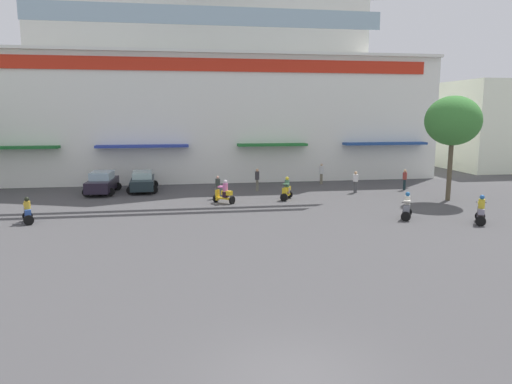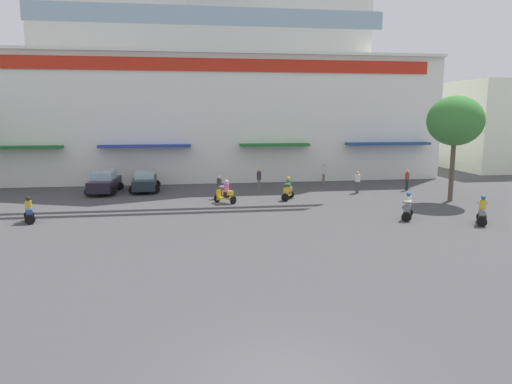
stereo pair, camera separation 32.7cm
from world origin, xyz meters
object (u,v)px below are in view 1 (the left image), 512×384
Objects in this scene: pedestrian_0 at (405,178)px; pedestrian_2 at (218,186)px; pedestrian_1 at (321,172)px; pedestrian_4 at (356,181)px; plaza_tree_1 at (453,121)px; scooter_rider_3 at (224,194)px; parked_car_1 at (143,181)px; pedestrian_3 at (257,178)px; scooter_rider_1 at (481,212)px; scooter_rider_0 at (287,190)px; scooter_rider_2 at (28,212)px; parked_car_0 at (102,183)px; scooter_rider_4 at (407,208)px.

pedestrian_2 is (-14.35, -1.29, -0.02)m from pedestrian_0.
pedestrian_4 is at bearing -75.30° from pedestrian_1.
scooter_rider_3 is at bearing 174.70° from plaza_tree_1.
pedestrian_0 is at bearing 101.01° from plaza_tree_1.
pedestrian_3 is (8.50, -1.38, 0.23)m from parked_car_1.
plaza_tree_1 is 16.19m from pedestrian_2.
pedestrian_1 reaches higher than scooter_rider_3.
plaza_tree_1 reaches higher than pedestrian_4.
pedestrian_3 reaches higher than scooter_rider_1.
pedestrian_4 is (10.20, 0.72, 0.01)m from pedestrian_2.
scooter_rider_1 is at bearing -45.11° from scooter_rider_0.
pedestrian_2 reaches higher than scooter_rider_2.
pedestrian_1 is 1.08× the size of pedestrian_4.
scooter_rider_0 is (-10.67, 2.00, -4.64)m from plaza_tree_1.
scooter_rider_3 is at bearing -140.71° from pedestrian_1.
scooter_rider_3 is at bearing 148.17° from scooter_rider_1.
plaza_tree_1 is 1.58× the size of parked_car_0.
pedestrian_1 is at bearing 29.48° from scooter_rider_2.
scooter_rider_4 is (20.45, -2.32, 0.03)m from scooter_rider_2.
parked_car_0 is 2.79× the size of pedestrian_0.
scooter_rider_4 is at bearing -58.33° from pedestrian_3.
pedestrian_3 is 7.28m from pedestrian_4.
scooter_rider_4 is 12.74m from pedestrian_2.
plaza_tree_1 is at bearing 41.97° from scooter_rider_4.
pedestrian_0 is 14.41m from pedestrian_2.
scooter_rider_0 is 12.15m from scooter_rider_1.
pedestrian_0 reaches higher than scooter_rider_0.
scooter_rider_0 is 5.98m from pedestrian_4.
scooter_rider_1 is 0.92× the size of pedestrian_3.
scooter_rider_4 is 0.95× the size of pedestrian_0.
pedestrian_3 is at bearing -155.34° from pedestrian_1.
pedestrian_4 is at bearing 17.38° from scooter_rider_2.
scooter_rider_2 is at bearing -105.05° from parked_car_0.
pedestrian_1 is (19.64, 11.10, 0.38)m from scooter_rider_2.
plaza_tree_1 is at bearing -25.96° from pedestrian_3.
scooter_rider_4 is at bearing -39.64° from pedestrian_2.
plaza_tree_1 reaches higher than scooter_rider_2.
pedestrian_1 reaches higher than pedestrian_3.
plaza_tree_1 is 26.42m from scooter_rider_2.
pedestrian_0 reaches higher than scooter_rider_2.
plaza_tree_1 is 4.06× the size of pedestrian_1.
pedestrian_4 is (-2.93, 10.56, 0.25)m from scooter_rider_1.
scooter_rider_3 is 0.90× the size of pedestrian_1.
pedestrian_2 is 4.12m from pedestrian_3.
pedestrian_1 reaches higher than scooter_rider_2.
plaza_tree_1 is 7.77m from pedestrian_4.
parked_car_1 is at bearing 141.27° from scooter_rider_4.
scooter_rider_1 is 16.42m from pedestrian_2.
scooter_rider_4 is 0.95× the size of pedestrian_4.
plaza_tree_1 is 4.44× the size of scooter_rider_0.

